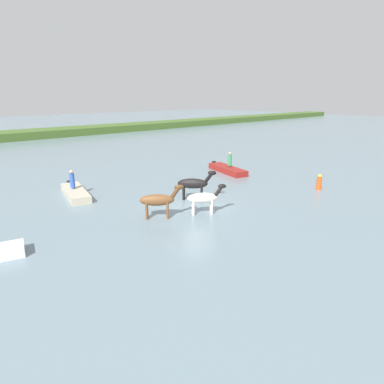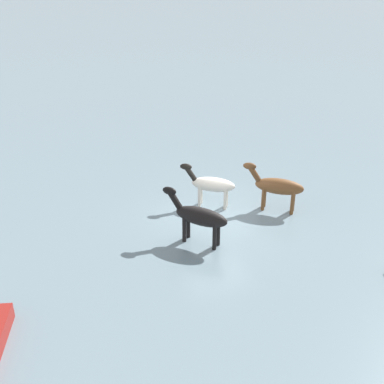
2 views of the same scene
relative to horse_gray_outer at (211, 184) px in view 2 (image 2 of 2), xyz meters
name	(u,v)px [view 2 (image 2 of 2)]	position (x,y,z in m)	size (l,w,h in m)	color
ground_plane	(216,220)	(0.21, 1.11, -0.96)	(204.97, 204.97, 0.00)	slate
horse_gray_outer	(211,184)	(0.00, 0.00, 0.00)	(2.05, 1.55, 1.75)	silver
horse_mid_herd	(199,216)	(1.42, 2.40, 0.11)	(2.00, 2.07, 1.94)	black
horse_chestnut_trailing	(277,186)	(-2.29, 1.18, 0.08)	(2.16, 1.78, 1.89)	brown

